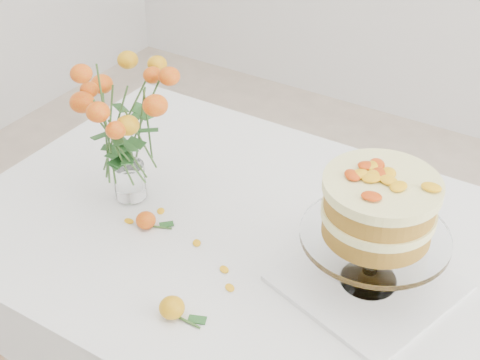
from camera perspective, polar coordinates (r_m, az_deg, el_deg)
The scene contains 11 objects.
table at distance 1.58m, azimuth 2.10°, elevation -7.20°, with size 1.43×0.93×0.76m.
napkin at distance 1.44m, azimuth 10.84°, elevation -8.59°, with size 0.32×0.32×0.01m, color white.
cake_stand at distance 1.32m, azimuth 11.72°, elevation -2.79°, with size 0.30×0.30×0.27m.
rose_vase at distance 1.54m, azimuth -10.00°, elevation 5.26°, with size 0.26×0.26×0.39m.
loose_rose_near at distance 1.34m, azimuth -5.82°, elevation -10.79°, with size 0.09×0.05×0.04m.
loose_rose_far at distance 1.56m, azimuth -8.03°, elevation -3.42°, with size 0.08×0.05×0.04m.
stray_petal_a at distance 1.51m, azimuth -3.71°, elevation -5.39°, with size 0.03×0.02×0.00m, color #F7AA0F.
stray_petal_b at distance 1.44m, azimuth -1.36°, elevation -7.65°, with size 0.03×0.02×0.00m, color #F7AA0F.
stray_petal_c at distance 1.40m, azimuth -0.87°, elevation -9.19°, with size 0.03×0.02×0.00m, color #F7AA0F.
stray_petal_d at distance 1.61m, azimuth -6.77°, elevation -2.66°, with size 0.03×0.02×0.00m, color #F7AA0F.
stray_petal_e at distance 1.59m, azimuth -9.45°, elevation -3.49°, with size 0.03×0.02×0.00m, color #F7AA0F.
Camera 1 is at (0.57, -1.02, 1.74)m, focal length 50.00 mm.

